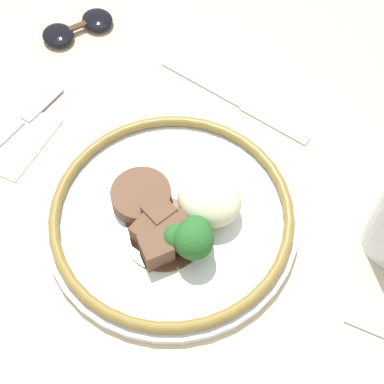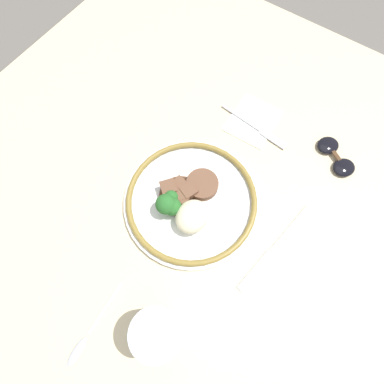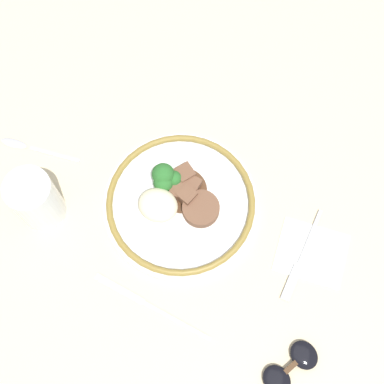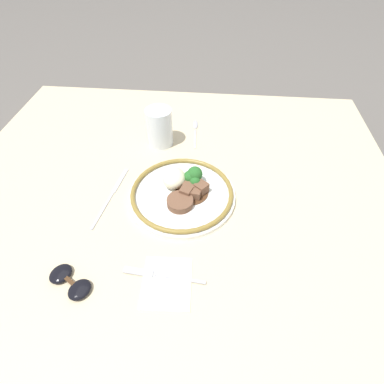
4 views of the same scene
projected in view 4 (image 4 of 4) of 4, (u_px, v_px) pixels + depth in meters
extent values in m
plane|color=#5B5651|center=(173.00, 214.00, 0.82)|extent=(8.00, 8.00, 0.00)
cube|color=beige|center=(172.00, 208.00, 0.80)|extent=(1.19, 1.25, 0.05)
cube|color=silver|center=(167.00, 283.00, 0.63)|extent=(0.13, 0.11, 0.00)
cylinder|color=white|center=(182.00, 195.00, 0.80)|extent=(0.28, 0.28, 0.01)
torus|color=olive|center=(182.00, 192.00, 0.79)|extent=(0.27, 0.27, 0.01)
ellipsoid|color=beige|center=(172.00, 178.00, 0.80)|extent=(0.07, 0.06, 0.05)
cylinder|color=brown|center=(180.00, 202.00, 0.76)|extent=(0.07, 0.07, 0.02)
cylinder|color=#51331E|center=(191.00, 193.00, 0.79)|extent=(0.09, 0.09, 0.00)
cube|color=brown|center=(190.00, 189.00, 0.79)|extent=(0.04, 0.04, 0.03)
cube|color=brown|center=(192.00, 190.00, 0.79)|extent=(0.03, 0.03, 0.02)
cube|color=brown|center=(187.00, 187.00, 0.79)|extent=(0.03, 0.03, 0.03)
cube|color=brown|center=(196.00, 194.00, 0.77)|extent=(0.03, 0.03, 0.03)
cube|color=brown|center=(186.00, 192.00, 0.78)|extent=(0.04, 0.04, 0.03)
cube|color=brown|center=(201.00, 188.00, 0.78)|extent=(0.04, 0.04, 0.03)
cylinder|color=#568442|center=(195.00, 181.00, 0.81)|extent=(0.01, 0.01, 0.02)
sphere|color=#286628|center=(195.00, 174.00, 0.80)|extent=(0.04, 0.04, 0.04)
cylinder|color=#568442|center=(190.00, 182.00, 0.81)|extent=(0.01, 0.01, 0.01)
sphere|color=#286628|center=(190.00, 177.00, 0.80)|extent=(0.04, 0.04, 0.04)
cylinder|color=#568442|center=(195.00, 186.00, 0.80)|extent=(0.01, 0.01, 0.01)
sphere|color=#286628|center=(195.00, 182.00, 0.79)|extent=(0.03, 0.03, 0.03)
cylinder|color=orange|center=(160.00, 131.00, 0.93)|extent=(0.07, 0.07, 0.09)
cylinder|color=silver|center=(160.00, 127.00, 0.92)|extent=(0.08, 0.08, 0.12)
cube|color=#ADADB2|center=(180.00, 279.00, 0.63)|extent=(0.02, 0.11, 0.00)
cube|color=#ADADB2|center=(138.00, 272.00, 0.64)|extent=(0.02, 0.07, 0.00)
cube|color=#ADADB2|center=(103.00, 209.00, 0.77)|extent=(0.13, 0.03, 0.00)
cube|color=#ADADB2|center=(120.00, 180.00, 0.84)|extent=(0.10, 0.03, 0.00)
cube|color=#ADADB2|center=(195.00, 139.00, 0.98)|extent=(0.10, 0.01, 0.00)
ellipsoid|color=#ADADB2|center=(195.00, 124.00, 1.04)|extent=(0.05, 0.02, 0.01)
ellipsoid|color=black|center=(80.00, 290.00, 0.61)|extent=(0.06, 0.06, 0.02)
ellipsoid|color=black|center=(61.00, 274.00, 0.63)|extent=(0.06, 0.06, 0.02)
cube|color=#472D19|center=(70.00, 281.00, 0.62)|extent=(0.02, 0.03, 0.00)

